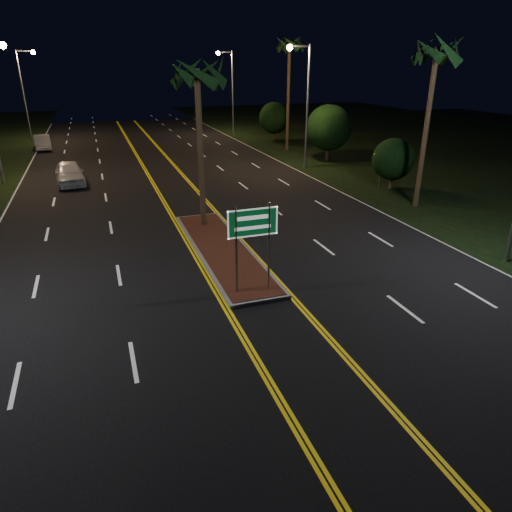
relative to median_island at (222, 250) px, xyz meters
name	(u,v)px	position (x,y,z in m)	size (l,w,h in m)	color
ground	(282,333)	(0.00, -7.00, -0.08)	(120.00, 120.00, 0.00)	black
grass_right	(467,148)	(30.00, 18.00, -0.08)	(40.00, 110.00, 0.01)	black
median_island	(222,250)	(0.00, 0.00, 0.00)	(2.25, 10.25, 0.17)	gray
highway_sign	(253,231)	(0.00, -4.20, 2.32)	(1.80, 0.08, 3.20)	gray
streetlight_left_far	(26,85)	(-10.61, 37.00, 5.57)	(1.91, 0.44, 9.00)	gray
streetlight_right_mid	(303,93)	(10.61, 15.00, 5.57)	(1.91, 0.44, 9.00)	gray
streetlight_right_far	(229,83)	(10.61, 35.00, 5.57)	(1.91, 0.44, 9.00)	gray
palm_median	(197,74)	(0.00, 3.50, 7.19)	(2.40, 2.40, 8.30)	#382819
palm_right_near	(437,52)	(12.50, 3.00, 8.13)	(2.40, 2.40, 9.30)	#382819
palm_right_far	(290,46)	(12.80, 23.00, 9.06)	(2.40, 2.40, 10.30)	#382819
shrub_near	(393,159)	(13.50, 7.00, 1.86)	(2.70, 2.70, 3.30)	#382819
shrub_mid	(329,128)	(14.00, 17.00, 2.64)	(3.78, 3.78, 4.62)	#382819
shrub_far	(274,118)	(13.80, 29.00, 2.25)	(3.24, 3.24, 3.96)	#382819
car_near	(69,171)	(-6.61, 15.32, 0.80)	(2.28, 5.31, 1.77)	silver
car_far	(42,141)	(-9.47, 31.06, 0.70)	(2.02, 4.71, 1.57)	#B8BAC3
warning_sign	(381,159)	(12.81, 7.30, 1.84)	(1.22, 0.08, 2.90)	gray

